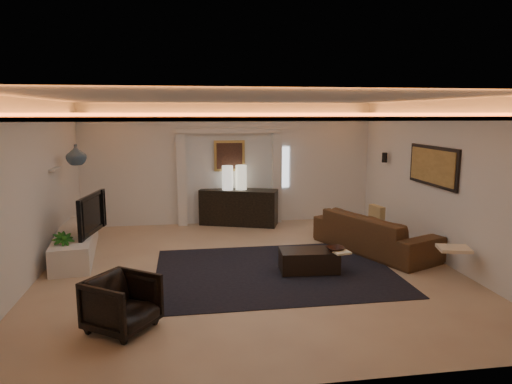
{
  "coord_description": "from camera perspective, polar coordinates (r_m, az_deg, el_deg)",
  "views": [
    {
      "loc": [
        -1.08,
        -7.56,
        2.68
      ],
      "look_at": [
        0.2,
        0.6,
        1.25
      ],
      "focal_mm": 32.34,
      "sensor_mm": 36.0,
      "label": 1
    }
  ],
  "objects": [
    {
      "name": "floor",
      "position": [
        8.09,
        -0.75,
        -9.51
      ],
      "size": [
        7.0,
        7.0,
        0.0
      ],
      "primitive_type": "plane",
      "color": "#CAAE88",
      "rests_on": "ground"
    },
    {
      "name": "ceiling",
      "position": [
        7.64,
        -0.8,
        11.47
      ],
      "size": [
        7.0,
        7.0,
        0.0
      ],
      "primitive_type": "plane",
      "rotation": [
        3.14,
        0.0,
        0.0
      ],
      "color": "white",
      "rests_on": "ground"
    },
    {
      "name": "wall_back",
      "position": [
        11.18,
        -3.31,
        3.48
      ],
      "size": [
        7.0,
        0.0,
        7.0
      ],
      "primitive_type": "plane",
      "rotation": [
        1.57,
        0.0,
        0.0
      ],
      "color": "white",
      "rests_on": "ground"
    },
    {
      "name": "wall_front",
      "position": [
        4.38,
        5.75,
        -6.52
      ],
      "size": [
        7.0,
        0.0,
        7.0
      ],
      "primitive_type": "plane",
      "rotation": [
        -1.57,
        0.0,
        0.0
      ],
      "color": "white",
      "rests_on": "ground"
    },
    {
      "name": "wall_left",
      "position": [
        8.04,
        -26.32,
        -0.01
      ],
      "size": [
        0.0,
        7.0,
        7.0
      ],
      "primitive_type": "plane",
      "rotation": [
        1.57,
        0.0,
        1.57
      ],
      "color": "white",
      "rests_on": "ground"
    },
    {
      "name": "wall_right",
      "position": [
        8.92,
        22.07,
        1.17
      ],
      "size": [
        0.0,
        7.0,
        7.0
      ],
      "primitive_type": "plane",
      "rotation": [
        1.57,
        0.0,
        -1.57
      ],
      "color": "white",
      "rests_on": "ground"
    },
    {
      "name": "cove_soffit",
      "position": [
        7.64,
        -0.8,
        9.37
      ],
      "size": [
        7.0,
        7.0,
        0.04
      ],
      "primitive_type": "cube",
      "color": "silver",
      "rests_on": "ceiling"
    },
    {
      "name": "daylight_slit",
      "position": [
        11.38,
        3.49,
        3.09
      ],
      "size": [
        0.25,
        0.03,
        1.0
      ],
      "primitive_type": "cube",
      "color": "white",
      "rests_on": "wall_back"
    },
    {
      "name": "area_rug",
      "position": [
        7.97,
        2.34,
        -9.79
      ],
      "size": [
        4.0,
        3.0,
        0.01
      ],
      "primitive_type": "cube",
      "color": "black",
      "rests_on": "ground"
    },
    {
      "name": "pilaster_left",
      "position": [
        11.08,
        -9.18,
        1.49
      ],
      "size": [
        0.22,
        0.2,
        2.2
      ],
      "primitive_type": "cube",
      "color": "silver",
      "rests_on": "ground"
    },
    {
      "name": "pilaster_right",
      "position": [
        11.3,
        2.57,
        1.76
      ],
      "size": [
        0.22,
        0.2,
        2.2
      ],
      "primitive_type": "cube",
      "color": "silver",
      "rests_on": "ground"
    },
    {
      "name": "alcove_header",
      "position": [
        11.02,
        -3.3,
        7.56
      ],
      "size": [
        2.52,
        0.2,
        0.12
      ],
      "primitive_type": "cube",
      "color": "silver",
      "rests_on": "wall_back"
    },
    {
      "name": "painting_frame",
      "position": [
        11.13,
        -3.31,
        4.49
      ],
      "size": [
        0.74,
        0.04,
        0.74
      ],
      "primitive_type": "cube",
      "color": "tan",
      "rests_on": "wall_back"
    },
    {
      "name": "painting_canvas",
      "position": [
        11.11,
        -3.3,
        4.48
      ],
      "size": [
        0.62,
        0.02,
        0.62
      ],
      "primitive_type": "cube",
      "color": "#4C2D1E",
      "rests_on": "wall_back"
    },
    {
      "name": "art_panel_frame",
      "position": [
        9.14,
        21.05,
        3.01
      ],
      "size": [
        0.04,
        1.64,
        0.74
      ],
      "primitive_type": "cube",
      "color": "black",
      "rests_on": "wall_right"
    },
    {
      "name": "art_panel_gold",
      "position": [
        9.12,
        20.92,
        3.01
      ],
      "size": [
        0.02,
        1.5,
        0.62
      ],
      "primitive_type": "cube",
      "color": "tan",
      "rests_on": "wall_right"
    },
    {
      "name": "wall_sconce",
      "position": [
        10.78,
        15.62,
        4.13
      ],
      "size": [
        0.12,
        0.12,
        0.22
      ],
      "primitive_type": "cylinder",
      "color": "black",
      "rests_on": "wall_right"
    },
    {
      "name": "wall_niche",
      "position": [
        9.33,
        -23.53,
        2.66
      ],
      "size": [
        0.1,
        0.55,
        0.04
      ],
      "primitive_type": "cube",
      "color": "silver",
      "rests_on": "wall_left"
    },
    {
      "name": "console",
      "position": [
        11.12,
        -2.15,
        -2.02
      ],
      "size": [
        1.92,
        1.16,
        0.92
      ],
      "primitive_type": "cube",
      "rotation": [
        0.0,
        0.0,
        -0.35
      ],
      "color": "black",
      "rests_on": "ground"
    },
    {
      "name": "lamp_left",
      "position": [
        10.98,
        -3.54,
        1.47
      ],
      "size": [
        0.34,
        0.34,
        0.58
      ],
      "primitive_type": "cylinder",
      "rotation": [
        0.0,
        0.0,
        -0.39
      ],
      "color": "beige",
      "rests_on": "console"
    },
    {
      "name": "lamp_right",
      "position": [
        11.01,
        -1.85,
        1.51
      ],
      "size": [
        0.33,
        0.33,
        0.59
      ],
      "primitive_type": "cylinder",
      "rotation": [
        0.0,
        0.0,
        0.32
      ],
      "color": "beige",
      "rests_on": "console"
    },
    {
      "name": "media_ledge",
      "position": [
        9.44,
        -21.36,
        -5.95
      ],
      "size": [
        0.96,
        2.67,
        0.49
      ],
      "primitive_type": "cube",
      "rotation": [
        0.0,
        0.0,
        0.12
      ],
      "color": "silver",
      "rests_on": "ground"
    },
    {
      "name": "tv",
      "position": [
        9.05,
        -20.35,
        -2.68
      ],
      "size": [
        1.29,
        0.38,
        0.73
      ],
      "primitive_type": "imported",
      "rotation": [
        0.0,
        0.0,
        1.4
      ],
      "color": "black",
      "rests_on": "media_ledge"
    },
    {
      "name": "figurine",
      "position": [
        10.36,
        -20.26,
        -2.16
      ],
      "size": [
        0.2,
        0.2,
        0.43
      ],
      "primitive_type": "cylinder",
      "rotation": [
        0.0,
        0.0,
        -0.31
      ],
      "color": "#4C2F20",
      "rests_on": "media_ledge"
    },
    {
      "name": "ginger_jar",
      "position": [
        9.62,
        -21.36,
        4.31
      ],
      "size": [
        0.46,
        0.46,
        0.4
      ],
      "primitive_type": "imported",
      "rotation": [
        0.0,
        0.0,
        0.24
      ],
      "color": "#2F404F",
      "rests_on": "wall_niche"
    },
    {
      "name": "plant",
      "position": [
        8.55,
        -22.71,
        -6.87
      ],
      "size": [
        0.53,
        0.53,
        0.67
      ],
      "primitive_type": "imported",
      "rotation": [
        0.0,
        0.0,
        0.65
      ],
      "color": "#1A5815",
      "rests_on": "ground"
    },
    {
      "name": "sofa",
      "position": [
        9.29,
        14.42,
        -4.9
      ],
      "size": [
        2.72,
        1.9,
        0.74
      ],
      "primitive_type": "imported",
      "rotation": [
        0.0,
        0.0,
        1.97
      ],
      "color": "black",
      "rests_on": "ground"
    },
    {
      "name": "throw_blanket",
      "position": [
        7.99,
        23.28,
        -6.46
      ],
      "size": [
        0.56,
        0.5,
        0.05
      ],
      "primitive_type": "cube",
      "rotation": [
        0.0,
        0.0,
        -0.27
      ],
      "color": "white",
      "rests_on": "sofa"
    },
    {
      "name": "throw_pillow",
      "position": [
        9.99,
        14.69,
        -2.82
      ],
      "size": [
        0.2,
        0.43,
        0.42
      ],
      "primitive_type": "cube",
      "rotation": [
        0.0,
        0.0,
        0.2
      ],
      "color": "tan",
      "rests_on": "sofa"
    },
    {
      "name": "coffee_table",
      "position": [
        7.94,
        6.56,
        -8.41
      ],
      "size": [
        1.01,
        0.6,
        0.36
      ],
      "primitive_type": "cube",
      "rotation": [
        0.0,
        0.0,
        -0.07
      ],
      "color": "black",
      "rests_on": "ground"
    },
    {
      "name": "bowl",
      "position": [
        7.88,
        9.76,
        -6.8
      ],
      "size": [
        0.35,
        0.35,
        0.07
      ],
      "primitive_type": "imported",
      "rotation": [
        0.0,
        0.0,
        0.19
      ],
      "color": "black",
      "rests_on": "coffee_table"
    },
    {
      "name": "magazine",
      "position": [
        7.77,
        10.6,
        -7.21
      ],
      "size": [
        0.3,
        0.24,
        0.03
      ],
      "primitive_type": "cube",
      "rotation": [
        0.0,
        0.0,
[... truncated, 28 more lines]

